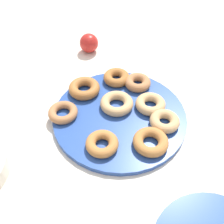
# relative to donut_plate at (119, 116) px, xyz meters

# --- Properties ---
(ground_plane) EXTENTS (2.40, 2.40, 0.00)m
(ground_plane) POSITION_rel_donut_plate_xyz_m (0.00, 0.00, -0.01)
(ground_plane) COLOR beige
(donut_plate) EXTENTS (0.37, 0.37, 0.02)m
(donut_plate) POSITION_rel_donut_plate_xyz_m (0.00, 0.00, 0.00)
(donut_plate) COLOR #284C9E
(donut_plate) RESTS_ON ground_plane
(donut_0) EXTENTS (0.09, 0.09, 0.03)m
(donut_0) POSITION_rel_donut_plate_xyz_m (-0.04, -0.08, 0.02)
(donut_0) COLOR tan
(donut_0) RESTS_ON donut_plate
(donut_1) EXTENTS (0.11, 0.11, 0.03)m
(donut_1) POSITION_rel_donut_plate_xyz_m (-0.11, -0.06, 0.02)
(donut_1) COLOR tan
(donut_1) RESTS_ON donut_plate
(donut_2) EXTENTS (0.11, 0.11, 0.02)m
(donut_2) POSITION_rel_donut_plate_xyz_m (-0.05, 0.11, 0.02)
(donut_2) COLOR #BC7A3D
(donut_2) RESTS_ON donut_plate
(donut_3) EXTENTS (0.10, 0.10, 0.02)m
(donut_3) POSITION_rel_donut_plate_xyz_m (0.11, 0.11, 0.02)
(donut_3) COLOR #B27547
(donut_3) RESTS_ON donut_plate
(donut_4) EXTENTS (0.09, 0.09, 0.03)m
(donut_4) POSITION_rel_donut_plate_xyz_m (0.11, -0.10, 0.02)
(donut_4) COLOR #AD6B33
(donut_4) RESTS_ON donut_plate
(donut_5) EXTENTS (0.11, 0.11, 0.03)m
(donut_5) POSITION_rel_donut_plate_xyz_m (0.04, -0.12, 0.02)
(donut_5) COLOR #B27547
(donut_5) RESTS_ON donut_plate
(donut_6) EXTENTS (0.11, 0.11, 0.03)m
(donut_6) POSITION_rel_donut_plate_xyz_m (0.14, 0.01, 0.02)
(donut_6) COLOR #AD6B33
(donut_6) RESTS_ON donut_plate
(donut_7) EXTENTS (0.10, 0.10, 0.03)m
(donut_7) POSITION_rel_donut_plate_xyz_m (0.02, -0.01, 0.02)
(donut_7) COLOR tan
(donut_7) RESTS_ON donut_plate
(donut_8) EXTENTS (0.12, 0.12, 0.03)m
(donut_8) POSITION_rel_donut_plate_xyz_m (-0.13, 0.02, 0.02)
(donut_8) COLOR #BC7A3D
(donut_8) RESTS_ON donut_plate
(apple) EXTENTS (0.07, 0.07, 0.07)m
(apple) POSITION_rel_donut_plate_xyz_m (0.31, -0.16, 0.03)
(apple) COLOR red
(apple) RESTS_ON ground_plane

